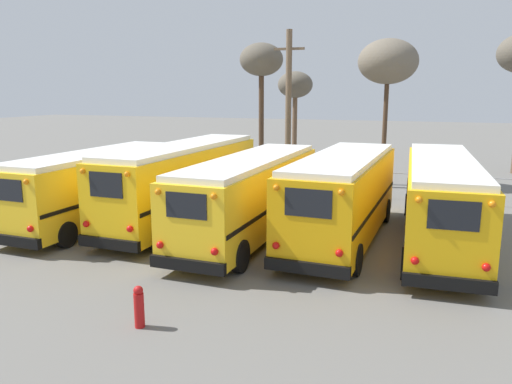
{
  "coord_description": "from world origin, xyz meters",
  "views": [
    {
      "loc": [
        6.41,
        -18.11,
        5.49
      ],
      "look_at": [
        0.0,
        -0.11,
        1.63
      ],
      "focal_mm": 35.0,
      "sensor_mm": 36.0,
      "label": 1
    }
  ],
  "objects_px": {
    "school_bus_4": "(441,198)",
    "bare_tree_2": "(261,62)",
    "school_bus_2": "(251,193)",
    "school_bus_3": "(343,195)",
    "school_bus_1": "(184,180)",
    "bare_tree_0": "(388,62)",
    "bare_tree_1": "(295,87)",
    "school_bus_0": "(98,184)",
    "utility_pole": "(288,107)",
    "fire_hydrant": "(139,306)"
  },
  "relations": [
    {
      "from": "school_bus_4",
      "to": "bare_tree_2",
      "type": "height_order",
      "value": "bare_tree_2"
    },
    {
      "from": "school_bus_2",
      "to": "school_bus_3",
      "type": "height_order",
      "value": "school_bus_3"
    },
    {
      "from": "school_bus_1",
      "to": "school_bus_2",
      "type": "distance_m",
      "value": 3.55
    },
    {
      "from": "bare_tree_0",
      "to": "bare_tree_1",
      "type": "xyz_separation_m",
      "value": [
        -6.66,
        4.36,
        -1.33
      ]
    },
    {
      "from": "school_bus_1",
      "to": "bare_tree_2",
      "type": "relative_size",
      "value": 1.24
    },
    {
      "from": "school_bus_0",
      "to": "school_bus_2",
      "type": "distance_m",
      "value": 6.8
    },
    {
      "from": "school_bus_4",
      "to": "school_bus_1",
      "type": "bearing_deg",
      "value": -178.06
    },
    {
      "from": "school_bus_2",
      "to": "bare_tree_2",
      "type": "height_order",
      "value": "bare_tree_2"
    },
    {
      "from": "school_bus_1",
      "to": "school_bus_4",
      "type": "distance_m",
      "value": 10.2
    },
    {
      "from": "school_bus_0",
      "to": "bare_tree_2",
      "type": "bearing_deg",
      "value": 78.58
    },
    {
      "from": "utility_pole",
      "to": "bare_tree_0",
      "type": "distance_m",
      "value": 6.22
    },
    {
      "from": "school_bus_1",
      "to": "school_bus_3",
      "type": "distance_m",
      "value": 6.81
    },
    {
      "from": "utility_pole",
      "to": "bare_tree_2",
      "type": "xyz_separation_m",
      "value": [
        -2.4,
        2.1,
        2.69
      ]
    },
    {
      "from": "school_bus_0",
      "to": "utility_pole",
      "type": "distance_m",
      "value": 12.68
    },
    {
      "from": "school_bus_1",
      "to": "utility_pole",
      "type": "relative_size",
      "value": 1.17
    },
    {
      "from": "school_bus_1",
      "to": "bare_tree_2",
      "type": "bearing_deg",
      "value": 93.34
    },
    {
      "from": "school_bus_1",
      "to": "bare_tree_1",
      "type": "relative_size",
      "value": 1.53
    },
    {
      "from": "bare_tree_1",
      "to": "bare_tree_2",
      "type": "xyz_separation_m",
      "value": [
        -1.1,
        -4.11,
        1.49
      ]
    },
    {
      "from": "bare_tree_0",
      "to": "bare_tree_2",
      "type": "relative_size",
      "value": 1.0
    },
    {
      "from": "school_bus_0",
      "to": "school_bus_2",
      "type": "xyz_separation_m",
      "value": [
        6.8,
        0.26,
        0.03
      ]
    },
    {
      "from": "school_bus_3",
      "to": "school_bus_0",
      "type": "bearing_deg",
      "value": -175.49
    },
    {
      "from": "bare_tree_1",
      "to": "bare_tree_0",
      "type": "bearing_deg",
      "value": -33.19
    },
    {
      "from": "school_bus_1",
      "to": "school_bus_3",
      "type": "xyz_separation_m",
      "value": [
        6.8,
        -0.47,
        -0.06
      ]
    },
    {
      "from": "school_bus_0",
      "to": "bare_tree_2",
      "type": "relative_size",
      "value": 1.12
    },
    {
      "from": "school_bus_0",
      "to": "school_bus_3",
      "type": "distance_m",
      "value": 10.23
    },
    {
      "from": "bare_tree_0",
      "to": "school_bus_0",
      "type": "bearing_deg",
      "value": -128.63
    },
    {
      "from": "bare_tree_0",
      "to": "bare_tree_1",
      "type": "height_order",
      "value": "bare_tree_0"
    },
    {
      "from": "bare_tree_0",
      "to": "bare_tree_2",
      "type": "xyz_separation_m",
      "value": [
        -7.77,
        0.25,
        0.16
      ]
    },
    {
      "from": "school_bus_1",
      "to": "bare_tree_2",
      "type": "xyz_separation_m",
      "value": [
        -0.7,
        12.07,
        5.45
      ]
    },
    {
      "from": "school_bus_0",
      "to": "bare_tree_2",
      "type": "distance_m",
      "value": 14.73
    },
    {
      "from": "school_bus_0",
      "to": "bare_tree_0",
      "type": "distance_m",
      "value": 17.63
    },
    {
      "from": "bare_tree_2",
      "to": "school_bus_4",
      "type": "bearing_deg",
      "value": -47.08
    },
    {
      "from": "school_bus_4",
      "to": "school_bus_3",
      "type": "bearing_deg",
      "value": -166.56
    },
    {
      "from": "school_bus_3",
      "to": "bare_tree_2",
      "type": "height_order",
      "value": "bare_tree_2"
    },
    {
      "from": "bare_tree_0",
      "to": "bare_tree_2",
      "type": "distance_m",
      "value": 7.77
    },
    {
      "from": "bare_tree_2",
      "to": "school_bus_2",
      "type": "bearing_deg",
      "value": -72.58
    },
    {
      "from": "school_bus_1",
      "to": "school_bus_4",
      "type": "xyz_separation_m",
      "value": [
        10.2,
        0.35,
        -0.1
      ]
    },
    {
      "from": "school_bus_3",
      "to": "utility_pole",
      "type": "height_order",
      "value": "utility_pole"
    },
    {
      "from": "school_bus_3",
      "to": "school_bus_4",
      "type": "xyz_separation_m",
      "value": [
        3.4,
        0.81,
        -0.04
      ]
    },
    {
      "from": "utility_pole",
      "to": "school_bus_2",
      "type": "bearing_deg",
      "value": -81.17
    },
    {
      "from": "school_bus_4",
      "to": "bare_tree_0",
      "type": "distance_m",
      "value": 13.06
    },
    {
      "from": "fire_hydrant",
      "to": "school_bus_1",
      "type": "bearing_deg",
      "value": 111.31
    },
    {
      "from": "school_bus_0",
      "to": "bare_tree_0",
      "type": "relative_size",
      "value": 1.12
    },
    {
      "from": "school_bus_4",
      "to": "bare_tree_0",
      "type": "height_order",
      "value": "bare_tree_0"
    },
    {
      "from": "school_bus_2",
      "to": "utility_pole",
      "type": "xyz_separation_m",
      "value": [
        -1.71,
        10.98,
        2.9
      ]
    },
    {
      "from": "school_bus_0",
      "to": "school_bus_3",
      "type": "bearing_deg",
      "value": 4.51
    },
    {
      "from": "school_bus_1",
      "to": "bare_tree_2",
      "type": "height_order",
      "value": "bare_tree_2"
    },
    {
      "from": "school_bus_2",
      "to": "fire_hydrant",
      "type": "relative_size",
      "value": 10.1
    },
    {
      "from": "school_bus_4",
      "to": "fire_hydrant",
      "type": "distance_m",
      "value": 11.59
    },
    {
      "from": "school_bus_0",
      "to": "school_bus_2",
      "type": "bearing_deg",
      "value": 2.18
    }
  ]
}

